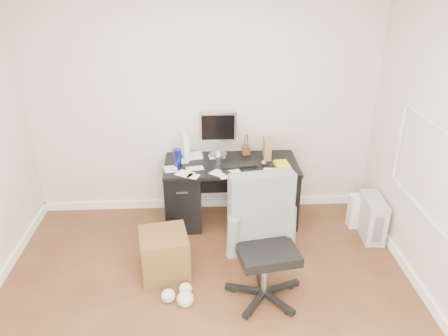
% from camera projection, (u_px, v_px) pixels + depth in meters
% --- Properties ---
extents(ground, '(4.00, 4.00, 0.00)m').
position_uv_depth(ground, '(208.00, 323.00, 3.74)').
color(ground, '#4B2518').
rests_on(ground, ground).
extents(room_shell, '(4.02, 4.02, 2.71)m').
position_uv_depth(room_shell, '(209.00, 143.00, 3.06)').
color(room_shell, silver).
rests_on(room_shell, ground).
extents(desk, '(1.50, 0.70, 0.75)m').
position_uv_depth(desk, '(231.00, 190.00, 5.08)').
color(desk, black).
rests_on(desk, ground).
extents(loose_papers, '(1.10, 0.60, 0.00)m').
position_uv_depth(loose_papers, '(214.00, 165.00, 4.87)').
color(loose_papers, silver).
rests_on(loose_papers, desk).
extents(lcd_monitor, '(0.43, 0.24, 0.54)m').
position_uv_depth(lcd_monitor, '(218.00, 134.00, 5.01)').
color(lcd_monitor, '#ADADB1').
rests_on(lcd_monitor, desk).
extents(keyboard, '(0.41, 0.19, 0.02)m').
position_uv_depth(keyboard, '(239.00, 165.00, 4.84)').
color(keyboard, black).
rests_on(keyboard, desk).
extents(computer_mouse, '(0.07, 0.07, 0.06)m').
position_uv_depth(computer_mouse, '(264.00, 163.00, 4.86)').
color(computer_mouse, '#ADADB1').
rests_on(computer_mouse, desk).
extents(travel_mug, '(0.11, 0.11, 0.20)m').
position_uv_depth(travel_mug, '(177.00, 157.00, 4.83)').
color(travel_mug, '#162397').
rests_on(travel_mug, desk).
extents(white_binder, '(0.17, 0.28, 0.30)m').
position_uv_depth(white_binder, '(185.00, 145.00, 5.01)').
color(white_binder, white).
rests_on(white_binder, desk).
extents(magazine_file, '(0.11, 0.21, 0.24)m').
position_uv_depth(magazine_file, '(267.00, 148.00, 5.01)').
color(magazine_file, '#A4724F').
rests_on(magazine_file, desk).
extents(pen_cup, '(0.12, 0.12, 0.25)m').
position_uv_depth(pen_cup, '(246.00, 144.00, 5.10)').
color(pen_cup, brown).
rests_on(pen_cup, desk).
extents(yellow_book, '(0.18, 0.22, 0.04)m').
position_uv_depth(yellow_book, '(283.00, 165.00, 4.84)').
color(yellow_book, yellow).
rests_on(yellow_book, desk).
extents(paper_remote, '(0.30, 0.27, 0.02)m').
position_uv_depth(paper_remote, '(230.00, 173.00, 4.67)').
color(paper_remote, silver).
rests_on(paper_remote, desk).
extents(office_chair, '(0.77, 0.77, 1.17)m').
position_uv_depth(office_chair, '(266.00, 244.00, 3.80)').
color(office_chair, '#515350').
rests_on(office_chair, ground).
extents(pc_tower, '(0.24, 0.48, 0.47)m').
position_uv_depth(pc_tower, '(372.00, 218.00, 4.85)').
color(pc_tower, '#ACA79B').
rests_on(pc_tower, ground).
extents(shopping_bag, '(0.30, 0.22, 0.40)m').
position_uv_depth(shopping_bag, '(361.00, 211.00, 5.05)').
color(shopping_bag, white).
rests_on(shopping_bag, ground).
extents(wicker_basket, '(0.53, 0.53, 0.45)m').
position_uv_depth(wicker_basket, '(164.00, 254.00, 4.26)').
color(wicker_basket, '#4F3817').
rests_on(wicker_basket, ground).
extents(desk_printer, '(0.38, 0.31, 0.22)m').
position_uv_depth(desk_printer, '(267.00, 233.00, 4.79)').
color(desk_printer, slate).
rests_on(desk_printer, ground).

